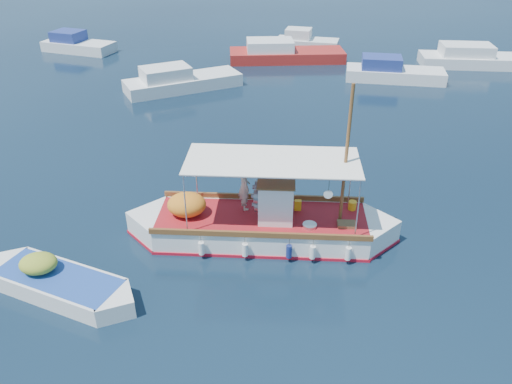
{
  "coord_description": "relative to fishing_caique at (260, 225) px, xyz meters",
  "views": [
    {
      "loc": [
        -0.87,
        -15.28,
        10.67
      ],
      "look_at": [
        -0.95,
        0.0,
        1.77
      ],
      "focal_mm": 35.0,
      "sensor_mm": 36.0,
      "label": 1
    }
  ],
  "objects": [
    {
      "name": "fishing_caique",
      "position": [
        0.0,
        0.0,
        0.0
      ],
      "size": [
        9.94,
        3.17,
        6.07
      ],
      "rotation": [
        0.0,
        0.0,
        -0.05
      ],
      "color": "white",
      "rests_on": "ground"
    },
    {
      "name": "bg_boat_nw",
      "position": [
        -5.22,
        16.74,
        -0.04
      ],
      "size": [
        7.8,
        5.51,
        1.8
      ],
      "rotation": [
        0.0,
        0.0,
        0.46
      ],
      "color": "silver",
      "rests_on": "ground"
    },
    {
      "name": "bg_boat_far_n",
      "position": [
        3.84,
        27.36,
        -0.04
      ],
      "size": [
        5.44,
        3.15,
        1.8
      ],
      "rotation": [
        0.0,
        0.0,
        -0.24
      ],
      "color": "silver",
      "rests_on": "ground"
    },
    {
      "name": "ground",
      "position": [
        0.8,
        0.27,
        -0.54
      ],
      "size": [
        160.0,
        160.0,
        0.0
      ],
      "primitive_type": "plane",
      "color": "black",
      "rests_on": "ground"
    },
    {
      "name": "dinghy",
      "position": [
        -6.33,
        -3.0,
        -0.25
      ],
      "size": [
        5.23,
        3.1,
        1.39
      ],
      "rotation": [
        0.0,
        0.0,
        -0.41
      ],
      "color": "white",
      "rests_on": "ground"
    },
    {
      "name": "bg_boat_far_w",
      "position": [
        -15.01,
        26.38,
        -0.04
      ],
      "size": [
        6.27,
        4.08,
        1.8
      ],
      "rotation": [
        0.0,
        0.0,
        -0.33
      ],
      "color": "silver",
      "rests_on": "ground"
    },
    {
      "name": "bg_boat_ne",
      "position": [
        9.12,
        18.78,
        -0.04
      ],
      "size": [
        6.85,
        3.24,
        1.8
      ],
      "rotation": [
        0.0,
        0.0,
        -0.16
      ],
      "color": "silver",
      "rests_on": "ground"
    },
    {
      "name": "bg_boat_n",
      "position": [
        1.84,
        23.63,
        -0.04
      ],
      "size": [
        8.91,
        3.3,
        1.8
      ],
      "rotation": [
        0.0,
        0.0,
        0.06
      ],
      "color": "#A2201B",
      "rests_on": "ground"
    },
    {
      "name": "bg_boat_e",
      "position": [
        16.44,
        22.21,
        -0.04
      ],
      "size": [
        9.33,
        3.39,
        1.8
      ],
      "rotation": [
        0.0,
        0.0,
        -0.09
      ],
      "color": "silver",
      "rests_on": "ground"
    }
  ]
}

